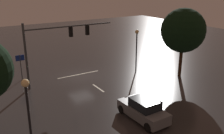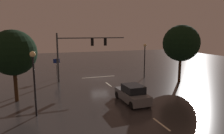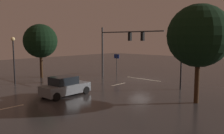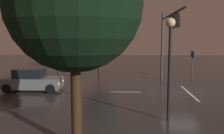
{
  "view_description": "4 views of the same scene",
  "coord_description": "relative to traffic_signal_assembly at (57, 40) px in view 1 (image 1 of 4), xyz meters",
  "views": [
    {
      "loc": [
        11.17,
        24.65,
        9.95
      ],
      "look_at": [
        -0.93,
        5.08,
        2.33
      ],
      "focal_mm": 41.29,
      "sensor_mm": 36.0,
      "label": 1
    },
    {
      "loc": [
        7.84,
        27.75,
        6.47
      ],
      "look_at": [
        -0.65,
        3.46,
        2.1
      ],
      "focal_mm": 32.7,
      "sensor_mm": 36.0,
      "label": 2
    },
    {
      "loc": [
        -16.51,
        23.21,
        4.85
      ],
      "look_at": [
        -0.07,
        5.15,
        1.99
      ],
      "focal_mm": 38.08,
      "sensor_mm": 36.0,
      "label": 3
    },
    {
      "loc": [
        -17.69,
        3.93,
        3.94
      ],
      "look_at": [
        -0.43,
        4.99,
        1.91
      ],
      "focal_mm": 39.08,
      "sensor_mm": 36.0,
      "label": 4
    }
  ],
  "objects": [
    {
      "name": "tree_left_near",
      "position": [
        -12.04,
        5.15,
        0.59
      ],
      "size": [
        4.69,
        4.69,
        7.46
      ],
      "color": "#382314",
      "rests_on": "ground_plane"
    },
    {
      "name": "lane_dash_mid",
      "position": [
        -2.72,
        9.42,
        -4.51
      ],
      "size": [
        0.16,
        2.2,
        0.01
      ],
      "primitive_type": "cube",
      "rotation": [
        0.0,
        0.0,
        1.57
      ],
      "color": "beige",
      "rests_on": "ground_plane"
    },
    {
      "name": "lane_dash_far",
      "position": [
        -2.72,
        3.42,
        -4.51
      ],
      "size": [
        0.16,
        2.2,
        0.01
      ],
      "primitive_type": "cube",
      "rotation": [
        0.0,
        0.0,
        1.57
      ],
      "color": "beige",
      "rests_on": "ground_plane"
    },
    {
      "name": "traffic_signal_assembly",
      "position": [
        0.0,
        0.0,
        0.0
      ],
      "size": [
        9.36,
        0.47,
        6.41
      ],
      "color": "#383A3D",
      "rests_on": "ground_plane"
    },
    {
      "name": "stop_bar",
      "position": [
        -2.72,
        -1.19,
        -4.51
      ],
      "size": [
        5.0,
        0.16,
        0.01
      ],
      "primitive_type": "cube",
      "color": "beige",
      "rests_on": "ground_plane"
    },
    {
      "name": "street_lamp_left_kerb",
      "position": [
        -8.86,
        1.35,
        -1.08
      ],
      "size": [
        0.44,
        0.44,
        4.89
      ],
      "color": "black",
      "rests_on": "ground_plane"
    },
    {
      "name": "ground_plane",
      "position": [
        -2.72,
        -0.58,
        -4.51
      ],
      "size": [
        80.0,
        80.0,
        0.0
      ],
      "primitive_type": "plane",
      "color": "#2D2B2B"
    },
    {
      "name": "street_lamp_right_kerb",
      "position": [
        5.72,
        10.93,
        -0.95
      ],
      "size": [
        0.44,
        0.44,
        5.1
      ],
      "color": "black",
      "rests_on": "ground_plane"
    },
    {
      "name": "car_approaching",
      "position": [
        -2.72,
        10.5,
        -3.72
      ],
      "size": [
        2.01,
        4.41,
        1.7
      ],
      "color": "slate",
      "rests_on": "ground_plane"
    },
    {
      "name": "route_sign",
      "position": [
        3.09,
        -2.87,
        -2.51
      ],
      "size": [
        0.9,
        0.09,
        2.78
      ],
      "color": "#383A3D",
      "rests_on": "ground_plane"
    }
  ]
}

